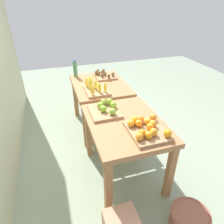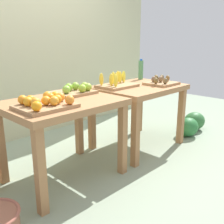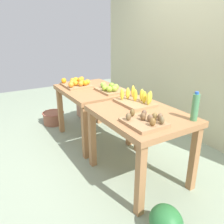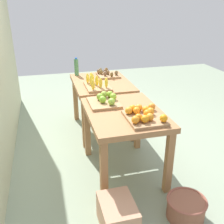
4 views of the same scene
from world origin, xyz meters
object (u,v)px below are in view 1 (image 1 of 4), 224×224
(display_table_left, at_px, (125,130))
(watermelon_pile, at_px, (101,94))
(kiwi_bin, at_px, (104,75))
(wicker_basket, at_px, (189,219))
(water_bottle, at_px, (75,69))
(banana_crate, at_px, (96,88))
(apple_bin, at_px, (106,109))
(display_table_right, at_px, (100,90))
(orange_bin, at_px, (146,129))

(display_table_left, xyz_separation_m, watermelon_pile, (2.04, -0.26, -0.53))
(kiwi_bin, distance_m, wicker_basket, 2.33)
(wicker_basket, bearing_deg, water_bottle, 15.26)
(banana_crate, height_order, water_bottle, water_bottle)
(apple_bin, height_order, water_bottle, water_bottle)
(apple_bin, xyz_separation_m, banana_crate, (0.59, -0.02, 0.01))
(kiwi_bin, relative_size, water_bottle, 1.31)
(display_table_left, xyz_separation_m, water_bottle, (1.54, 0.30, 0.25))
(display_table_left, relative_size, water_bottle, 3.74)
(display_table_right, xyz_separation_m, apple_bin, (-0.85, 0.15, 0.15))
(display_table_right, height_order, apple_bin, apple_bin)
(orange_bin, xyz_separation_m, banana_crate, (1.11, 0.25, 0.00))
(apple_bin, xyz_separation_m, water_bottle, (1.27, 0.15, 0.09))
(apple_bin, xyz_separation_m, watermelon_pile, (1.76, -0.41, -0.68))
(watermelon_pile, bearing_deg, banana_crate, 161.88)
(banana_crate, relative_size, kiwi_bin, 1.20)
(orange_bin, xyz_separation_m, apple_bin, (0.52, 0.28, -0.01))
(display_table_left, relative_size, wicker_basket, 2.79)
(orange_bin, bearing_deg, apple_bin, 28.15)
(apple_bin, height_order, wicker_basket, apple_bin)
(display_table_right, distance_m, banana_crate, 0.33)
(display_table_left, height_order, water_bottle, water_bottle)
(apple_bin, relative_size, kiwi_bin, 1.09)
(display_table_left, height_order, banana_crate, banana_crate)
(apple_bin, height_order, banana_crate, banana_crate)
(kiwi_bin, bearing_deg, wicker_basket, -174.80)
(watermelon_pile, bearing_deg, display_table_left, 172.74)
(apple_bin, height_order, kiwi_bin, apple_bin)
(wicker_basket, bearing_deg, orange_bin, 20.20)
(banana_crate, xyz_separation_m, water_bottle, (0.68, 0.18, 0.09))
(water_bottle, bearing_deg, orange_bin, -166.47)
(apple_bin, relative_size, banana_crate, 0.91)
(watermelon_pile, distance_m, wicker_basket, 2.88)
(kiwi_bin, height_order, water_bottle, water_bottle)
(banana_crate, distance_m, wicker_basket, 1.91)
(orange_bin, relative_size, water_bottle, 1.58)
(display_table_left, bearing_deg, banana_crate, 8.23)
(display_table_right, bearing_deg, wicker_basket, -169.91)
(kiwi_bin, bearing_deg, display_table_right, 149.24)
(display_table_right, bearing_deg, apple_bin, 170.12)
(display_table_right, height_order, kiwi_bin, kiwi_bin)
(display_table_right, distance_m, water_bottle, 0.57)
(orange_bin, distance_m, banana_crate, 1.13)
(orange_bin, relative_size, watermelon_pile, 0.63)
(banana_crate, bearing_deg, kiwi_bin, -28.31)
(banana_crate, bearing_deg, display_table_left, -171.77)
(kiwi_bin, bearing_deg, apple_bin, 164.90)
(apple_bin, bearing_deg, orange_bin, -151.85)
(apple_bin, bearing_deg, banana_crate, -2.22)
(apple_bin, distance_m, wicker_basket, 1.41)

